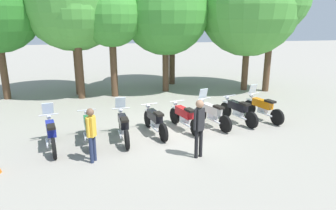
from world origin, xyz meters
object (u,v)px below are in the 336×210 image
object	(u,v)px
person_0	(199,124)
tree_3	(111,15)
motorcycle_0	(51,133)
motorcycle_6	(238,110)
person_1	(91,131)
motorcycle_3	(155,120)
tree_1	(75,11)
tree_2	(72,0)
motorcycle_1	(89,128)
tree_4	(166,11)
tree_5	(172,13)
motorcycle_2	(123,125)
motorcycle_4	(184,117)
motorcycle_7	(262,107)
tree_6	(249,6)
motorcycle_5	(212,113)

from	to	relation	value
person_0	tree_3	xyz separation A→B (m)	(-2.31, 8.07, 3.12)
motorcycle_0	motorcycle_6	xyz separation A→B (m)	(6.88, 1.31, -0.01)
person_1	motorcycle_3	bearing A→B (deg)	69.45
tree_1	tree_2	world-z (taller)	tree_2
motorcycle_1	motorcycle_0	bearing A→B (deg)	95.89
tree_4	motorcycle_0	bearing A→B (deg)	-124.94
tree_4	tree_5	distance (m)	2.02
motorcycle_3	person_1	bearing A→B (deg)	119.59
person_0	motorcycle_2	bearing A→B (deg)	-152.91
tree_4	tree_5	size ratio (longest dim) A/B	1.04
motorcycle_4	tree_3	world-z (taller)	tree_3
motorcycle_3	motorcycle_7	size ratio (longest dim) A/B	1.02
motorcycle_1	person_0	distance (m)	3.80
motorcycle_4	tree_6	size ratio (longest dim) A/B	0.29
motorcycle_5	tree_6	distance (m)	7.95
motorcycle_2	tree_2	distance (m)	8.56
motorcycle_7	tree_3	distance (m)	8.59
motorcycle_5	person_1	distance (m)	4.98
motorcycle_5	tree_6	xyz separation A→B (m)	(3.82, 5.60, 4.16)
motorcycle_6	tree_1	size ratio (longest dim) A/B	0.35
motorcycle_2	motorcycle_3	distance (m)	1.20
motorcycle_6	person_1	distance (m)	6.11
motorcycle_3	tree_5	world-z (taller)	tree_5
tree_4	motorcycle_2	bearing A→B (deg)	-111.52
motorcycle_7	person_1	xyz separation A→B (m)	(-6.68, -2.72, 0.43)
motorcycle_3	person_0	xyz separation A→B (m)	(1.00, -2.18, 0.56)
tree_4	motorcycle_3	bearing A→B (deg)	-103.57
motorcycle_0	tree_4	xyz separation A→B (m)	(5.01, 7.18, 3.86)
motorcycle_3	tree_3	distance (m)	7.06
motorcycle_1	tree_2	world-z (taller)	tree_2
motorcycle_6	tree_4	xyz separation A→B (m)	(-1.86, 5.87, 3.87)
motorcycle_2	motorcycle_5	size ratio (longest dim) A/B	1.04
motorcycle_6	person_1	world-z (taller)	person_1
motorcycle_0	tree_3	world-z (taller)	tree_3
motorcycle_0	motorcycle_7	bearing A→B (deg)	-93.03
motorcycle_7	motorcycle_1	bearing A→B (deg)	82.47
motorcycle_7	tree_6	size ratio (longest dim) A/B	0.29
motorcycle_4	motorcycle_3	bearing A→B (deg)	83.77
motorcycle_2	motorcycle_4	distance (m)	2.36
motorcycle_1	tree_1	size ratio (longest dim) A/B	0.36
motorcycle_3	tree_6	distance (m)	9.53
person_0	tree_3	size ratio (longest dim) A/B	0.31
tree_2	motorcycle_3	bearing A→B (deg)	-64.26
motorcycle_2	tree_6	world-z (taller)	tree_6
motorcycle_7	tree_3	world-z (taller)	tree_3
motorcycle_6	tree_1	xyz separation A→B (m)	(-6.46, 5.13, 3.87)
motorcycle_2	motorcycle_7	bearing A→B (deg)	-83.03
motorcycle_4	person_0	xyz separation A→B (m)	(-0.14, -2.40, 0.56)
motorcycle_6	tree_2	size ratio (longest dim) A/B	0.28
tree_5	tree_3	bearing A→B (deg)	-145.27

